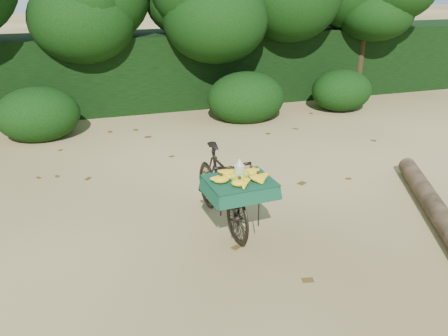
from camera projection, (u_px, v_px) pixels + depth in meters
name	position (u px, v px, depth m)	size (l,w,h in m)	color
ground	(252.00, 208.00, 6.85)	(80.00, 80.00, 0.00)	tan
vendor_bicycle	(222.00, 188.00, 6.19)	(0.80, 1.84, 1.07)	black
fallen_log	(442.00, 219.00, 6.26)	(0.27, 0.27, 3.79)	brown
hedge_backdrop	(164.00, 69.00, 12.06)	(26.00, 1.80, 1.80)	black
tree_row	(140.00, 28.00, 10.75)	(14.50, 2.00, 4.00)	black
bush_clumps	(204.00, 104.00, 10.61)	(8.80, 1.70, 0.90)	black
leaf_litter	(237.00, 190.00, 7.42)	(7.00, 7.30, 0.01)	#4D3714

